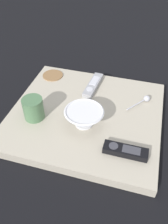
{
  "coord_description": "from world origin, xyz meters",
  "views": [
    {
      "loc": [
        -0.2,
        0.74,
        0.74
      ],
      "look_at": [
        0.0,
        0.02,
        0.06
      ],
      "focal_mm": 38.06,
      "sensor_mm": 36.0,
      "label": 1
    }
  ],
  "objects_px": {
    "coffee_mug": "(33,108)",
    "drink_coaster": "(53,75)",
    "tv_remote_near": "(93,85)",
    "tv_remote_far": "(125,151)",
    "cereal_bowl": "(84,117)",
    "teaspoon": "(145,99)"
  },
  "relations": [
    {
      "from": "cereal_bowl",
      "to": "teaspoon",
      "type": "height_order",
      "value": "cereal_bowl"
    },
    {
      "from": "drink_coaster",
      "to": "coffee_mug",
      "type": "bearing_deg",
      "value": 97.62
    },
    {
      "from": "tv_remote_near",
      "to": "tv_remote_far",
      "type": "bearing_deg",
      "value": 120.67
    },
    {
      "from": "coffee_mug",
      "to": "tv_remote_near",
      "type": "distance_m",
      "value": 0.33
    },
    {
      "from": "tv_remote_near",
      "to": "cereal_bowl",
      "type": "bearing_deg",
      "value": 96.03
    },
    {
      "from": "cereal_bowl",
      "to": "tv_remote_near",
      "type": "bearing_deg",
      "value": -83.97
    },
    {
      "from": "coffee_mug",
      "to": "drink_coaster",
      "type": "xyz_separation_m",
      "value": [
        0.04,
        -0.31,
        -0.05
      ]
    },
    {
      "from": "coffee_mug",
      "to": "teaspoon",
      "type": "distance_m",
      "value": 0.5
    },
    {
      "from": "cereal_bowl",
      "to": "tv_remote_far",
      "type": "distance_m",
      "value": 0.21
    },
    {
      "from": "tv_remote_near",
      "to": "teaspoon",
      "type": "bearing_deg",
      "value": 170.27
    },
    {
      "from": "cereal_bowl",
      "to": "drink_coaster",
      "type": "bearing_deg",
      "value": -49.12
    },
    {
      "from": "coffee_mug",
      "to": "tv_remote_near",
      "type": "height_order",
      "value": "coffee_mug"
    },
    {
      "from": "cereal_bowl",
      "to": "tv_remote_near",
      "type": "height_order",
      "value": "cereal_bowl"
    },
    {
      "from": "tv_remote_near",
      "to": "coffee_mug",
      "type": "bearing_deg",
      "value": 55.79
    },
    {
      "from": "cereal_bowl",
      "to": "drink_coaster",
      "type": "height_order",
      "value": "cereal_bowl"
    },
    {
      "from": "tv_remote_near",
      "to": "tv_remote_far",
      "type": "distance_m",
      "value": 0.42
    },
    {
      "from": "cereal_bowl",
      "to": "tv_remote_far",
      "type": "bearing_deg",
      "value": 151.03
    },
    {
      "from": "cereal_bowl",
      "to": "teaspoon",
      "type": "distance_m",
      "value": 0.31
    },
    {
      "from": "coffee_mug",
      "to": "tv_remote_far",
      "type": "bearing_deg",
      "value": 167.95
    },
    {
      "from": "tv_remote_far",
      "to": "drink_coaster",
      "type": "xyz_separation_m",
      "value": [
        0.44,
        -0.4,
        -0.01
      ]
    },
    {
      "from": "coffee_mug",
      "to": "teaspoon",
      "type": "bearing_deg",
      "value": -152.46
    },
    {
      "from": "tv_remote_far",
      "to": "drink_coaster",
      "type": "distance_m",
      "value": 0.59
    }
  ]
}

